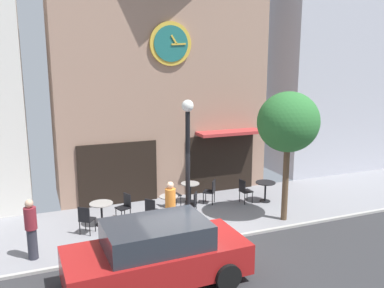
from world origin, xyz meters
The scene contains 19 objects.
ground_plane centered at (0.00, -0.84, -0.02)m, with size 29.23×10.33×0.13m.
clock_building centered at (0.93, 5.60, 5.69)m, with size 8.31×3.93×11.01m.
neighbor_building_right centered at (9.55, 6.25, 7.33)m, with size 5.86×3.88×14.67m.
street_lamp centered at (0.33, 1.01, 2.09)m, with size 0.36×0.36×4.11m.
street_tree centered at (3.66, 0.69, 3.28)m, with size 2.05×1.85×4.28m.
cafe_table_center centered at (-2.08, 2.48, 0.54)m, with size 0.75×0.75×0.74m.
cafe_table_rightmost centered at (0.13, 2.26, 0.51)m, with size 0.63×0.63×0.77m.
cafe_table_near_curb centered at (1.36, 3.41, 0.52)m, with size 0.69×0.69×0.74m.
cafe_table_near_door centered at (4.01, 2.43, 0.55)m, with size 0.74×0.74×0.76m.
cafe_chair_near_lamp centered at (-2.65, 1.92, 0.53)m, with size 0.56×0.56×0.90m.
cafe_chair_facing_street centered at (0.86, 1.94, 0.53)m, with size 0.56×0.56×0.90m.
cafe_chair_left_end centered at (0.57, 3.16, 0.53)m, with size 0.46×0.46×0.90m.
cafe_chair_facing_wall centered at (-1.29, 2.60, 0.53)m, with size 0.52×0.52×0.90m.
cafe_chair_under_awning centered at (3.19, 2.58, 0.53)m, with size 0.43×0.43×0.90m.
cafe_chair_by_entrance centered at (2.03, 2.99, 0.53)m, with size 0.56×0.56×0.90m.
cafe_chair_corner centered at (-0.58, 1.86, 0.53)m, with size 0.56×0.56×0.90m.
pedestrian_maroon centered at (-4.18, 0.87, 0.86)m, with size 0.35×0.35×1.67m.
pedestrian_orange centered at (-0.24, 1.00, 0.86)m, with size 0.43×0.43×1.67m.
parked_car_red centered at (-1.45, -1.55, 0.76)m, with size 4.35×2.12×1.55m.
Camera 1 is at (-3.95, -10.07, 5.26)m, focal length 37.96 mm.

